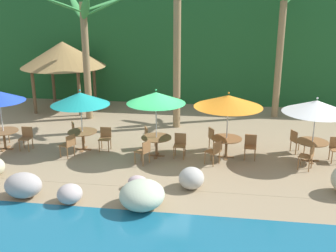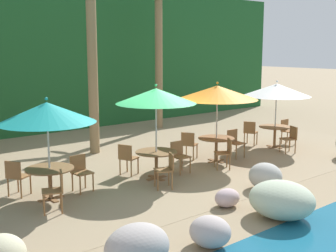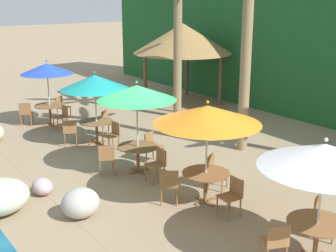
{
  "view_description": "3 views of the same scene",
  "coord_description": "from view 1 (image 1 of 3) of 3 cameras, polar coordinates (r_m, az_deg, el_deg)",
  "views": [
    {
      "loc": [
        2.34,
        -13.64,
        5.57
      ],
      "look_at": [
        0.39,
        -0.15,
        1.23
      ],
      "focal_mm": 43.39,
      "sensor_mm": 36.0,
      "label": 1
    },
    {
      "loc": [
        -7.16,
        -9.0,
        3.43
      ],
      "look_at": [
        0.38,
        0.05,
        1.36
      ],
      "focal_mm": 47.9,
      "sensor_mm": 36.0,
      "label": 2
    },
    {
      "loc": [
        9.89,
        -6.19,
        4.7
      ],
      "look_at": [
        0.59,
        0.55,
        1.36
      ],
      "focal_mm": 49.17,
      "sensor_mm": 36.0,
      "label": 3
    }
  ],
  "objects": [
    {
      "name": "rock_seawall",
      "position": [
        11.51,
        5.81,
        -9.26
      ],
      "size": [
        17.41,
        3.18,
        0.96
      ],
      "color": "#CDA08C",
      "rests_on": "ground"
    },
    {
      "name": "chair_green_seaward",
      "position": [
        14.7,
        1.68,
        -2.48
      ],
      "size": [
        0.43,
        0.44,
        0.87
      ],
      "color": "olive",
      "rests_on": "ground"
    },
    {
      "name": "chair_teal_seaward",
      "position": [
        15.57,
        -8.8,
        -1.53
      ],
      "size": [
        0.44,
        0.45,
        0.87
      ],
      "color": "olive",
      "rests_on": "ground"
    },
    {
      "name": "dining_table_green",
      "position": [
        14.72,
        -1.64,
        -2.03
      ],
      "size": [
        1.1,
        1.1,
        0.74
      ],
      "color": "brown",
      "rests_on": "ground"
    },
    {
      "name": "umbrella_white",
      "position": [
        14.77,
        20.13,
        2.58
      ],
      "size": [
        2.3,
        2.3,
        2.33
      ],
      "color": "silver",
      "rests_on": "ground"
    },
    {
      "name": "umbrella_green",
      "position": [
        14.27,
        -1.7,
        3.98
      ],
      "size": [
        2.09,
        2.09,
        2.52
      ],
      "color": "silver",
      "rests_on": "ground"
    },
    {
      "name": "chair_orange_left",
      "position": [
        14.09,
        6.55,
        -3.5
      ],
      "size": [
        0.59,
        0.59,
        0.87
      ],
      "color": "olive",
      "rests_on": "ground"
    },
    {
      "name": "dining_table_teal",
      "position": [
        15.68,
        -11.91,
        -1.17
      ],
      "size": [
        1.1,
        1.1,
        0.74
      ],
      "color": "brown",
      "rests_on": "ground"
    },
    {
      "name": "foliage_backdrop",
      "position": [
        22.91,
        2.34,
        11.19
      ],
      "size": [
        28.0,
        2.4,
        6.0
      ],
      "color": "#1E5628",
      "rests_on": "ground"
    },
    {
      "name": "chair_white_seaward",
      "position": [
        15.49,
        22.55,
        -2.82
      ],
      "size": [
        0.43,
        0.43,
        0.87
      ],
      "color": "olive",
      "rests_on": "ground"
    },
    {
      "name": "chair_white_left",
      "position": [
        14.4,
        19.14,
        -3.94
      ],
      "size": [
        0.56,
        0.56,
        0.87
      ],
      "color": "olive",
      "rests_on": "ground"
    },
    {
      "name": "palm_tree_third",
      "position": [
        19.81,
        15.58,
        12.07
      ],
      "size": [
        2.7,
        2.67,
        6.03
      ],
      "color": "olive",
      "rests_on": "ground"
    },
    {
      "name": "chair_teal_inland",
      "position": [
        16.5,
        -12.78,
        -0.66
      ],
      "size": [
        0.58,
        0.58,
        0.87
      ],
      "color": "olive",
      "rests_on": "ground"
    },
    {
      "name": "chair_blue_seaward",
      "position": [
        16.35,
        -19.28,
        -1.4
      ],
      "size": [
        0.43,
        0.44,
        0.87
      ],
      "color": "olive",
      "rests_on": "ground"
    },
    {
      "name": "chair_orange_inland",
      "position": [
        15.47,
        6.43,
        -1.55
      ],
      "size": [
        0.58,
        0.57,
        0.87
      ],
      "color": "olive",
      "rests_on": "ground"
    },
    {
      "name": "chair_green_left",
      "position": [
        14.07,
        -3.39,
        -3.45
      ],
      "size": [
        0.57,
        0.57,
        0.87
      ],
      "color": "olive",
      "rests_on": "ground"
    },
    {
      "name": "dining_table_blue",
      "position": [
        16.63,
        -22.08,
        -1.03
      ],
      "size": [
        1.1,
        1.1,
        0.74
      ],
      "color": "brown",
      "rests_on": "ground"
    },
    {
      "name": "palm_tree_nearest",
      "position": [
        19.22,
        -11.62,
        12.28
      ],
      "size": [
        3.88,
        3.39,
        5.67
      ],
      "color": "olive",
      "rests_on": "ground"
    },
    {
      "name": "ground_plane",
      "position": [
        14.92,
        -1.41,
        -4.28
      ],
      "size": [
        120.0,
        120.0,
        0.0
      ],
      "primitive_type": "plane",
      "color": "#937F60"
    },
    {
      "name": "chair_orange_seaward",
      "position": [
        14.86,
        11.49,
        -2.62
      ],
      "size": [
        0.45,
        0.46,
        0.87
      ],
      "color": "olive",
      "rests_on": "ground"
    },
    {
      "name": "dining_table_white",
      "position": [
        15.17,
        19.59,
        -2.49
      ],
      "size": [
        1.1,
        1.1,
        0.74
      ],
      "color": "brown",
      "rests_on": "ground"
    },
    {
      "name": "umbrella_orange",
      "position": [
        14.33,
        8.47,
        3.49
      ],
      "size": [
        2.42,
        2.42,
        2.43
      ],
      "color": "silver",
      "rests_on": "ground"
    },
    {
      "name": "chair_teal_left",
      "position": [
        15.08,
        -13.79,
        -2.48
      ],
      "size": [
        0.56,
        0.55,
        0.87
      ],
      "color": "olive",
      "rests_on": "ground"
    },
    {
      "name": "chair_white_inland",
      "position": [
        15.81,
        17.55,
        -1.87
      ],
      "size": [
        0.56,
        0.56,
        0.87
      ],
      "color": "olive",
      "rests_on": "ground"
    },
    {
      "name": "dining_table_orange",
      "position": [
        14.77,
        8.21,
        -2.16
      ],
      "size": [
        1.1,
        1.1,
        0.74
      ],
      "color": "brown",
      "rests_on": "ground"
    },
    {
      "name": "chair_green_inland",
      "position": [
        15.52,
        -2.68,
        -1.39
      ],
      "size": [
        0.56,
        0.55,
        0.87
      ],
      "color": "olive",
      "rests_on": "ground"
    },
    {
      "name": "umbrella_teal",
      "position": [
        15.3,
        -12.24,
        3.78
      ],
      "size": [
        2.17,
        2.17,
        2.35
      ],
      "color": "silver",
      "rests_on": "ground"
    },
    {
      "name": "terrace_deck",
      "position": [
        14.92,
        -1.41,
        -4.27
      ],
      "size": [
        18.0,
        5.2,
        0.01
      ],
      "color": "#937F60",
      "rests_on": "ground"
    },
    {
      "name": "palm_tree_second",
      "position": [
        17.48,
        1.3,
        13.35
      ],
      "size": [
        3.16,
        3.2,
        6.56
      ],
      "color": "olive",
      "rests_on": "ground"
    },
    {
      "name": "chair_blue_inland",
      "position": [
        17.47,
        -22.44,
        -0.56
      ],
      "size": [
        0.58,
        0.58,
        0.87
      ],
      "color": "olive",
      "rests_on": "ground"
    },
    {
      "name": "palapa_hut",
      "position": [
        21.46,
        -14.54,
        9.71
      ],
      "size": [
        4.27,
        4.27,
        3.46
      ],
      "color": "brown",
      "rests_on": "ground"
    }
  ]
}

